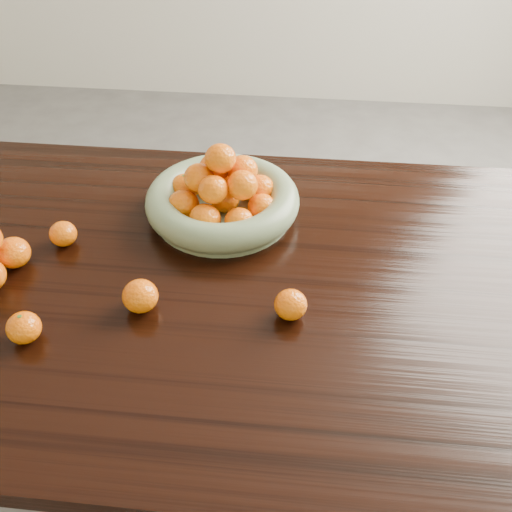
# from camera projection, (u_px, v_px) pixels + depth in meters

# --- Properties ---
(ground) EXTENTS (5.00, 5.00, 0.00)m
(ground) POSITION_uv_depth(u_px,v_px,m) (268.00, 468.00, 1.67)
(ground) COLOR #595754
(ground) RESTS_ON ground
(dining_table) EXTENTS (2.00, 1.00, 0.75)m
(dining_table) POSITION_uv_depth(u_px,v_px,m) (272.00, 310.00, 1.24)
(dining_table) COLOR black
(dining_table) RESTS_ON ground
(fruit_bowl) EXTENTS (0.36, 0.36, 0.18)m
(fruit_bowl) POSITION_uv_depth(u_px,v_px,m) (222.00, 198.00, 1.32)
(fruit_bowl) COLOR #707F5D
(fruit_bowl) RESTS_ON dining_table
(loose_orange_0) EXTENTS (0.06, 0.06, 0.06)m
(loose_orange_0) POSITION_uv_depth(u_px,v_px,m) (24.00, 328.00, 1.04)
(loose_orange_0) COLOR orange
(loose_orange_0) RESTS_ON dining_table
(loose_orange_1) EXTENTS (0.07, 0.07, 0.06)m
(loose_orange_1) POSITION_uv_depth(u_px,v_px,m) (140.00, 296.00, 1.10)
(loose_orange_1) COLOR orange
(loose_orange_1) RESTS_ON dining_table
(loose_orange_2) EXTENTS (0.06, 0.06, 0.06)m
(loose_orange_2) POSITION_uv_depth(u_px,v_px,m) (291.00, 305.00, 1.08)
(loose_orange_2) COLOR orange
(loose_orange_2) RESTS_ON dining_table
(loose_orange_3) EXTENTS (0.06, 0.06, 0.06)m
(loose_orange_3) POSITION_uv_depth(u_px,v_px,m) (63.00, 234.00, 1.25)
(loose_orange_3) COLOR orange
(loose_orange_3) RESTS_ON dining_table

